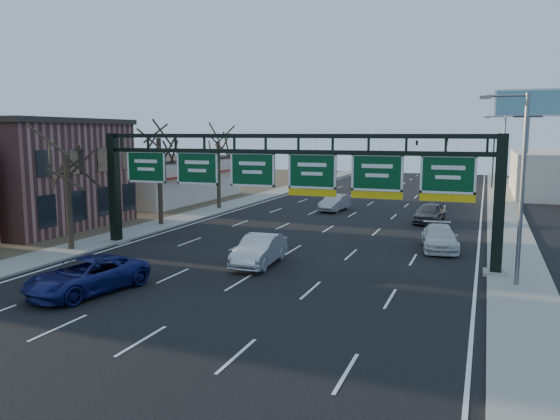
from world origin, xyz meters
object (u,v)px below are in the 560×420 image
at_px(sign_gantry, 284,178).
at_px(car_white_wagon, 439,238).
at_px(car_silver_sedan, 259,250).
at_px(car_blue_suv, 87,275).

height_order(sign_gantry, car_white_wagon, sign_gantry).
distance_m(car_silver_sedan, car_white_wagon, 11.80).
bearing_deg(sign_gantry, car_blue_suv, -120.59).
relative_size(sign_gantry, car_silver_sedan, 4.94).
xyz_separation_m(sign_gantry, car_blue_suv, (-5.88, -9.95, -3.83)).
bearing_deg(car_silver_sedan, car_white_wagon, 38.03).
distance_m(car_blue_suv, car_white_wagon, 20.91).
bearing_deg(car_silver_sedan, sign_gantry, 72.20).
xyz_separation_m(sign_gantry, car_silver_sedan, (-0.62, -2.30, -3.81)).
bearing_deg(car_blue_suv, car_white_wagon, 59.42).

